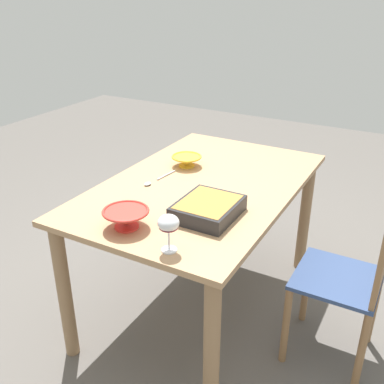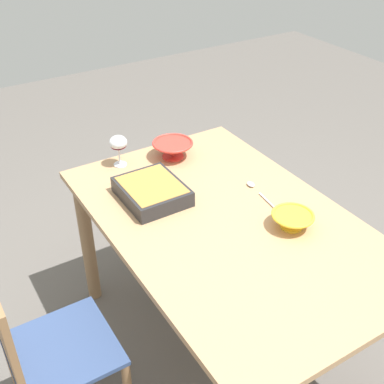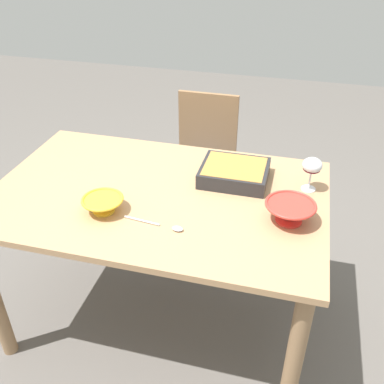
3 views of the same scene
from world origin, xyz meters
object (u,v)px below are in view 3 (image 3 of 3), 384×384
Objects in this scene: casserole_dish at (234,172)px; mixing_bowl at (103,204)px; small_bowl at (290,211)px; serving_spoon at (165,226)px; wine_glass at (312,167)px; dining_table at (159,215)px; chair at (204,162)px.

casserole_dish is 1.75× the size of mixing_bowl.
mixing_bowl is 0.74m from small_bowl.
serving_spoon is (0.46, 0.16, -0.04)m from small_bowl.
wine_glass is 0.52× the size of casserole_dish.
serving_spoon is (-0.27, 0.04, -0.03)m from mixing_bowl.
small_bowl is at bearing -170.44° from mixing_bowl.
small_bowl is at bearing -160.47° from serving_spoon.
mixing_bowl is 0.85× the size of small_bowl.
mixing_bowl is at bearing 9.56° from small_bowl.
dining_table is 7.24× the size of small_bowl.
casserole_dish is (-0.30, -0.19, 0.16)m from dining_table.
small_bowl is (-0.56, 0.06, 0.17)m from dining_table.
small_bowl reaches higher than serving_spoon.
small_bowl is at bearing 173.51° from dining_table.
wine_glass is 0.78× the size of small_bowl.
serving_spoon is at bearing 171.82° from mixing_bowl.
chair is at bearing -100.31° from mixing_bowl.
dining_table is 0.83m from chair.
dining_table is at bearing -131.79° from mixing_bowl.
dining_table is at bearing -64.91° from serving_spoon.
small_bowl is (-0.26, 0.25, 0.01)m from casserole_dish.
chair reaches higher than casserole_dish.
small_bowl is at bearing 75.26° from wine_glass.
wine_glass is 0.62× the size of serving_spoon.
chair is 0.76m from casserole_dish.
chair is at bearing -91.04° from dining_table.
small_bowl is (-0.73, -0.12, 0.01)m from mixing_bowl.
wine_glass reaches higher than dining_table.
small_bowl is at bearing 122.02° from chair.
wine_glass reaches higher than small_bowl.
dining_table is 0.30m from mixing_bowl.
small_bowl is (-0.55, 0.88, 0.34)m from chair.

